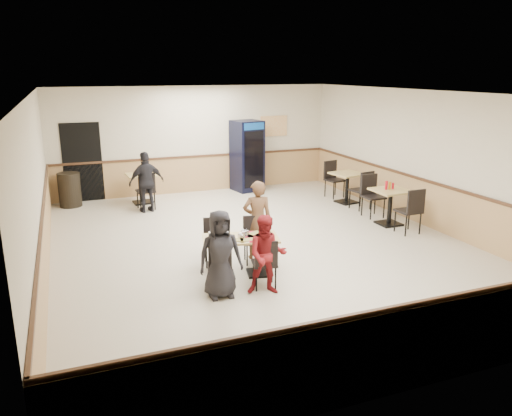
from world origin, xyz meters
name	(u,v)px	position (x,y,z in m)	size (l,w,h in m)	color
ground	(260,245)	(0.00, 0.00, 0.00)	(10.00, 10.00, 0.00)	beige
room_shell	(288,184)	(1.78, 2.55, 0.58)	(10.00, 10.00, 10.00)	silver
main_table	(241,250)	(-0.88, -1.29, 0.45)	(1.38, 0.89, 0.68)	black
main_chairs	(238,251)	(-0.92, -1.28, 0.43)	(1.42, 1.70, 0.86)	black
diner_woman_left	(220,254)	(-1.44, -1.96, 0.69)	(0.68, 0.44, 1.39)	black
diner_woman_right	(267,255)	(-0.73, -2.12, 0.64)	(0.62, 0.48, 1.28)	maroon
diner_man_opposite	(257,220)	(-0.31, -0.63, 0.74)	(0.54, 0.35, 1.48)	brown
lone_diner	(147,182)	(-1.70, 3.31, 0.75)	(0.88, 0.37, 1.50)	black
tabletop_clutter	(244,237)	(-0.84, -1.36, 0.70)	(1.15, 0.63, 0.12)	#B80C29
side_table_near	(390,201)	(3.26, 0.24, 0.54)	(0.78, 0.78, 0.82)	black
side_table_near_chair_south	(408,210)	(3.26, -0.42, 0.52)	(0.48, 0.48, 1.04)	black
side_table_near_chair_north	(374,196)	(3.26, 0.89, 0.52)	(0.48, 0.48, 1.04)	black
side_table_far	(347,183)	(3.37, 2.28, 0.54)	(0.87, 0.87, 0.81)	black
side_table_far_chair_south	(361,189)	(3.37, 1.63, 0.51)	(0.47, 0.47, 1.02)	black
side_table_far_chair_north	(335,179)	(3.37, 2.92, 0.51)	(0.47, 0.47, 1.02)	black
condiment_caddy	(389,185)	(3.23, 0.29, 0.91)	(0.23, 0.06, 0.20)	red
back_table	(142,184)	(-1.70, 4.20, 0.52)	(0.77, 0.77, 0.78)	black
back_table_chair_lone	(146,190)	(-1.70, 3.57, 0.50)	(0.46, 0.46, 0.99)	black
pepsi_cooler	(247,156)	(1.41, 4.59, 1.02)	(0.90, 0.90, 2.03)	black
trash_bin	(70,190)	(-3.49, 4.55, 0.44)	(0.56, 0.56, 0.88)	black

